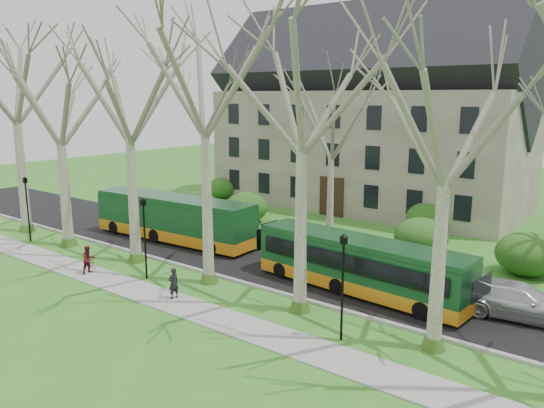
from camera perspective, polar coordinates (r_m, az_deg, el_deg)
The scene contains 14 objects.
ground at distance 26.09m, azimuth -3.06°, elevation -10.09°, with size 120.00×120.00×0.00m, color #337521.
sidewalk at distance 24.39m, azimuth -6.96°, elevation -11.69°, with size 70.00×2.00×0.06m, color gray.
road at distance 30.21m, azimuth 3.79°, elevation -6.97°, with size 80.00×8.00×0.06m, color black.
curb at distance 27.14m, azimuth -0.97°, elevation -9.04°, with size 80.00×0.25×0.14m, color #A5A39E.
building at distance 47.68m, azimuth 10.42°, elevation 9.53°, with size 26.50×12.20×16.00m.
tree_row_verge at distance 24.62m, azimuth -2.78°, elevation 5.44°, with size 49.00×7.00×14.00m.
tree_row_far at distance 34.20m, azimuth 7.22°, elevation 5.41°, with size 33.00×7.00×12.00m.
lamp_row at distance 24.54m, azimuth -4.65°, elevation -5.17°, with size 36.22×0.22×4.30m.
hedges at distance 39.27m, azimuth 5.06°, elevation -1.15°, with size 30.60×8.60×2.00m.
bus_lead at distance 36.09m, azimuth -10.55°, elevation -1.47°, with size 12.31×2.56×3.08m, color #134220, non-canonical shape.
bus_follow at distance 26.64m, azimuth 9.38°, elevation -6.44°, with size 11.16×2.32×2.79m, color #134220, non-canonical shape.
sedan at distance 25.89m, azimuth 25.05°, elevation -9.44°, with size 2.15×5.28×1.53m, color silver.
pedestrian_a at distance 26.06m, azimuth -10.55°, elevation -8.38°, with size 0.55×0.36×1.52m, color black.
pedestrian_b at distance 30.79m, azimuth -19.14°, elevation -5.68°, with size 0.75×0.58×1.54m, color #56131D.
Camera 1 is at (15.84, -18.35, 9.64)m, focal length 35.00 mm.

